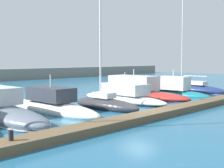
# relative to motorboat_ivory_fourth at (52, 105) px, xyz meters

# --- Properties ---
(ground_plane) EXTENTS (120.00, 120.00, 0.00)m
(ground_plane) POSITION_rel_motorboat_ivory_fourth_xyz_m (3.40, -5.38, -0.41)
(ground_plane) COLOR #236084
(dock_pier) EXTENTS (37.55, 1.43, 0.42)m
(dock_pier) POSITION_rel_motorboat_ivory_fourth_xyz_m (3.40, -6.88, -0.20)
(dock_pier) COLOR brown
(dock_pier) RESTS_ON ground_plane
(motorboat_ivory_fourth) EXTENTS (2.41, 9.85, 3.09)m
(motorboat_ivory_fourth) POSITION_rel_motorboat_ivory_fourth_xyz_m (0.00, 0.00, 0.00)
(motorboat_ivory_fourth) COLOR silver
(motorboat_ivory_fourth) RESTS_ON ground_plane
(sailboat_charcoal_fifth) EXTENTS (1.90, 6.45, 11.89)m
(sailboat_charcoal_fifth) POSITION_rel_motorboat_ivory_fourth_xyz_m (3.48, -2.08, 0.03)
(sailboat_charcoal_fifth) COLOR #2D2D33
(sailboat_charcoal_fifth) RESTS_ON ground_plane
(motorboat_white_sixth) EXTENTS (2.66, 9.63, 2.83)m
(motorboat_white_sixth) POSITION_rel_motorboat_ivory_fourth_xyz_m (7.26, -0.48, 0.08)
(motorboat_white_sixth) COLOR white
(motorboat_white_sixth) RESTS_ON ground_plane
(motorboat_red_seventh) EXTENTS (3.66, 10.38, 3.11)m
(motorboat_red_seventh) POSITION_rel_motorboat_ivory_fourth_xyz_m (11.06, 0.63, 0.22)
(motorboat_red_seventh) COLOR #B72D28
(motorboat_red_seventh) RESTS_ON ground_plane
(motorboat_teal_eighth) EXTENTS (2.18, 7.27, 3.11)m
(motorboat_teal_eighth) POSITION_rel_motorboat_ivory_fourth_xyz_m (14.86, -1.23, 0.11)
(motorboat_teal_eighth) COLOR #19707F
(motorboat_teal_eighth) RESTS_ON ground_plane
(sailboat_navy_ninth) EXTENTS (2.40, 8.83, 17.97)m
(sailboat_navy_ninth) POSITION_rel_motorboat_ivory_fourth_xyz_m (18.52, -0.67, -0.04)
(sailboat_navy_ninth) COLOR navy
(sailboat_navy_ninth) RESTS_ON ground_plane
(dock_bollard) EXTENTS (0.20, 0.20, 0.44)m
(dock_bollard) POSITION_rel_motorboat_ivory_fourth_xyz_m (-6.88, -6.88, 0.23)
(dock_bollard) COLOR black
(dock_bollard) RESTS_ON dock_pier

